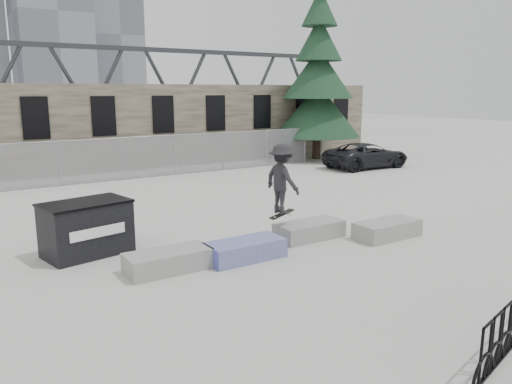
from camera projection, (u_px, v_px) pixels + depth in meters
ground at (273, 249)px, 13.38m from camera, size 120.00×120.00×0.00m
stone_wall at (97, 127)px, 26.28m from camera, size 36.00×2.58×4.50m
chainlink_fence at (121, 158)px, 23.45m from camera, size 22.06×0.06×2.02m
planter_far_left at (168, 260)px, 11.72m from camera, size 2.00×0.90×0.49m
planter_center_left at (245, 249)px, 12.53m from camera, size 2.00×0.90×0.49m
planter_center_right at (309, 230)px, 14.29m from camera, size 2.00×0.90×0.49m
planter_offset at (387, 229)px, 14.39m from camera, size 2.00×0.90×0.49m
dumpster at (86, 228)px, 12.82m from camera, size 2.34×1.68×1.40m
spruce_tree at (318, 83)px, 30.10m from camera, size 5.25×5.25×11.50m
truss_bridge at (90, 91)px, 63.10m from camera, size 70.00×3.00×9.80m
suv at (367, 155)px, 27.35m from camera, size 5.00×2.46×1.37m
skateboarder at (282, 179)px, 13.57m from camera, size 0.81×1.29×2.03m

